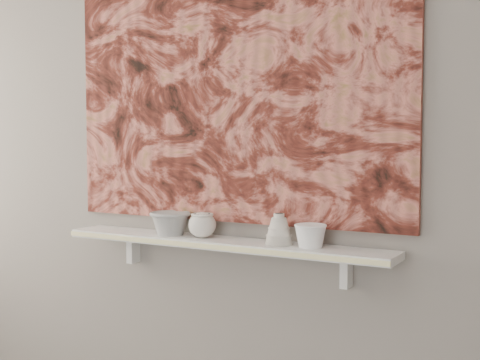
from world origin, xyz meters
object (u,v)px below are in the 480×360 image
Objects in this scene: cup_cream at (202,225)px; bell_vessel at (279,229)px; painting at (232,84)px; bowl_white at (310,236)px; bowl_grey at (170,223)px; shelf at (222,243)px.

bell_vessel reaches higher than cup_cream.
painting reaches higher than bowl_white.
bowl_white is at bearing 0.00° from bowl_grey.
painting is at bearing 167.87° from bowl_white.
cup_cream is at bearing 180.00° from shelf.
shelf is at bearing 180.00° from bell_vessel.
bowl_white is (0.13, 0.00, -0.02)m from bell_vessel.
painting is 13.48× the size of cup_cream.
shelf is 0.38m from bowl_white.
bell_vessel is 0.13m from bowl_white.
bowl_grey is 1.42× the size of bowl_white.
shelf is 12.58× the size of cup_cream.
bell_vessel is (0.49, 0.00, 0.01)m from bowl_grey.
bell_vessel is at bearing -18.07° from painting.
bowl_grey is at bearing 180.00° from bell_vessel.
shelf is 0.93× the size of painting.
cup_cream is (0.16, 0.00, 0.00)m from bowl_grey.
bowl_grey is at bearing 180.00° from shelf.
painting reaches higher than cup_cream.
cup_cream is (-0.09, 0.00, 0.07)m from shelf.
shelf is at bearing -90.00° from painting.
painting reaches higher than shelf.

